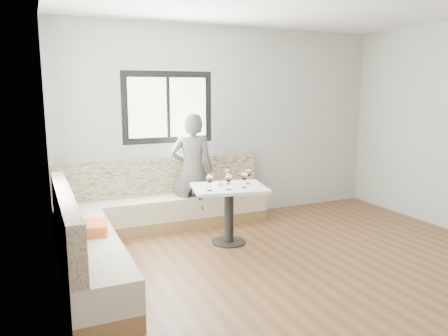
# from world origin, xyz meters

# --- Properties ---
(room) EXTENTS (5.01, 5.01, 2.81)m
(room) POSITION_xyz_m (-0.08, 0.08, 1.41)
(room) COLOR brown
(room) RESTS_ON ground
(banquette) EXTENTS (2.90, 2.80, 0.95)m
(banquette) POSITION_xyz_m (-1.59, 1.63, 0.33)
(banquette) COLOR brown
(banquette) RESTS_ON ground
(table) EXTENTS (1.00, 0.85, 0.72)m
(table) POSITION_xyz_m (-0.49, 1.33, 0.54)
(table) COLOR black
(table) RESTS_ON ground
(person) EXTENTS (0.68, 0.58, 1.59)m
(person) POSITION_xyz_m (-0.68, 2.13, 0.80)
(person) COLOR #4F494B
(person) RESTS_ON ground
(olive_ramekin) EXTENTS (0.11, 0.11, 0.04)m
(olive_ramekin) POSITION_xyz_m (-0.59, 1.44, 0.75)
(olive_ramekin) COLOR white
(olive_ramekin) RESTS_ON table
(wine_glass_a) EXTENTS (0.09, 0.09, 0.20)m
(wine_glass_a) POSITION_xyz_m (-0.80, 1.21, 0.86)
(wine_glass_a) COLOR white
(wine_glass_a) RESTS_ON table
(wine_glass_b) EXTENTS (0.09, 0.09, 0.20)m
(wine_glass_b) POSITION_xyz_m (-0.58, 1.16, 0.86)
(wine_glass_b) COLOR white
(wine_glass_b) RESTS_ON table
(wine_glass_c) EXTENTS (0.09, 0.09, 0.20)m
(wine_glass_c) POSITION_xyz_m (-0.36, 1.18, 0.86)
(wine_glass_c) COLOR white
(wine_glass_c) RESTS_ON table
(wine_glass_d) EXTENTS (0.09, 0.09, 0.20)m
(wine_glass_d) POSITION_xyz_m (-0.45, 1.46, 0.86)
(wine_glass_d) COLOR white
(wine_glass_d) RESTS_ON table
(wine_glass_e) EXTENTS (0.09, 0.09, 0.20)m
(wine_glass_e) POSITION_xyz_m (-0.21, 1.36, 0.86)
(wine_glass_e) COLOR white
(wine_glass_e) RESTS_ON table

